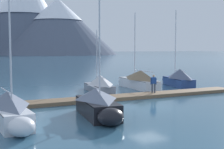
{
  "coord_description": "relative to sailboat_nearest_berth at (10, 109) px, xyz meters",
  "views": [
    {
      "loc": [
        -13.72,
        -19.85,
        4.45
      ],
      "look_at": [
        0.0,
        6.0,
        2.0
      ],
      "focal_mm": 50.41,
      "sensor_mm": 36.0,
      "label": 1
    }
  ],
  "objects": [
    {
      "name": "sailboat_far_berth",
      "position": [
        21.13,
        10.45,
        0.04
      ],
      "size": [
        3.33,
        6.68,
        8.99
      ],
      "color": "navy",
      "rests_on": "ground"
    },
    {
      "name": "dock",
      "position": [
        10.53,
        5.18,
        -0.77
      ],
      "size": [
        24.53,
        2.95,
        0.3
      ],
      "color": "brown",
      "rests_on": "ground"
    },
    {
      "name": "mountain_rear_spur",
      "position": [
        49.12,
        217.58,
        33.39
      ],
      "size": [
        73.1,
        73.1,
        64.14
      ],
      "color": "#4C566B",
      "rests_on": "ground"
    },
    {
      "name": "sailboat_mid_dock_starboard",
      "position": [
        15.73,
        10.82,
        0.04
      ],
      "size": [
        2.37,
        7.65,
        8.44
      ],
      "color": "silver",
      "rests_on": "ground"
    },
    {
      "name": "person_on_dock",
      "position": [
        13.88,
        5.23,
        0.34
      ],
      "size": [
        0.57,
        0.31,
        1.69
      ],
      "color": "#384256",
      "rests_on": "dock"
    },
    {
      "name": "sailboat_nearest_berth",
      "position": [
        0.0,
        0.0,
        0.0
      ],
      "size": [
        1.92,
        6.6,
        7.42
      ],
      "color": "white",
      "rests_on": "ground"
    },
    {
      "name": "sailboat_second_berth",
      "position": [
        5.43,
        -0.55,
        -0.06
      ],
      "size": [
        2.74,
        6.19,
        8.12
      ],
      "color": "black",
      "rests_on": "ground"
    },
    {
      "name": "mountain_north_horn",
      "position": [
        67.96,
        197.21,
        19.81
      ],
      "size": [
        84.37,
        84.37,
        39.89
      ],
      "color": "#4C566B",
      "rests_on": "ground"
    },
    {
      "name": "ground_plane",
      "position": [
        10.53,
        1.18,
        -0.92
      ],
      "size": [
        700.0,
        700.0,
        0.0
      ],
      "primitive_type": "plane",
      "color": "#335B75"
    },
    {
      "name": "sailboat_mid_dock_port",
      "position": [
        10.79,
        10.65,
        -0.13
      ],
      "size": [
        2.33,
        5.85,
        6.3
      ],
      "color": "#93939E",
      "rests_on": "ground"
    }
  ]
}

